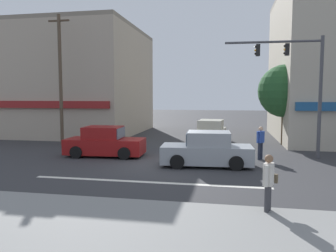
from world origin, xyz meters
TOP-DOWN VIEW (x-y plane):
  - ground_plane at (0.00, 0.00)m, footprint 120.00×120.00m
  - lane_marking_stripe at (0.00, -3.50)m, footprint 9.00×0.24m
  - sidewalk_curb at (0.00, -8.50)m, footprint 40.00×5.00m
  - building_left_block at (-11.11, 11.59)m, footprint 12.76×11.41m
  - street_tree at (6.44, 7.30)m, footprint 3.43×3.43m
  - utility_pole_near_left at (-7.80, 4.49)m, footprint 1.40×0.22m
  - traffic_light_mast at (6.47, 2.69)m, footprint 4.89×0.29m
  - sedan_crossing_center at (1.96, -0.20)m, footprint 4.21×2.09m
  - sedan_parked_curbside at (1.70, 7.27)m, footprint 2.11×4.21m
  - sedan_waiting_far at (-3.56, 1.24)m, footprint 4.18×2.03m
  - pedestrian_foreground_with_bag at (4.00, -6.27)m, footprint 0.45×0.66m
  - pedestrian_mid_crossing at (4.49, 1.78)m, footprint 0.40×0.46m

SIDE VIEW (x-z plane):
  - ground_plane at x=0.00m, z-range 0.00..0.00m
  - lane_marking_stripe at x=0.00m, z-range 0.00..0.01m
  - sidewalk_curb at x=0.00m, z-range 0.00..0.16m
  - sedan_crossing_center at x=1.96m, z-range -0.08..1.50m
  - sedan_parked_curbside at x=1.70m, z-range -0.08..1.50m
  - sedan_waiting_far at x=-3.56m, z-range -0.08..1.50m
  - pedestrian_mid_crossing at x=4.49m, z-range 0.11..1.78m
  - pedestrian_foreground_with_bag at x=4.00m, z-range 0.12..1.79m
  - street_tree at x=6.44m, z-range 0.89..6.13m
  - traffic_light_mast at x=6.47m, z-range 1.08..7.28m
  - utility_pole_near_left at x=-7.80m, z-range 0.15..8.50m
  - building_left_block at x=-11.11m, z-range 0.00..8.88m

